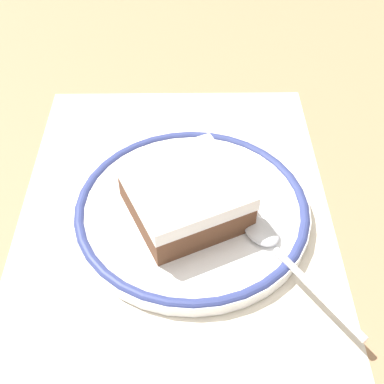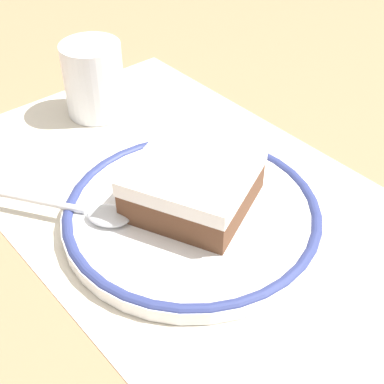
# 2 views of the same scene
# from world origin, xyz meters

# --- Properties ---
(ground_plane) EXTENTS (2.40, 2.40, 0.00)m
(ground_plane) POSITION_xyz_m (0.00, 0.00, 0.00)
(ground_plane) COLOR #9E7551
(placemat) EXTENTS (0.48, 0.31, 0.00)m
(placemat) POSITION_xyz_m (0.00, 0.00, 0.00)
(placemat) COLOR beige
(placemat) RESTS_ON ground_plane
(plate) EXTENTS (0.23, 0.23, 0.02)m
(plate) POSITION_xyz_m (-0.04, 0.02, 0.01)
(plate) COLOR white
(plate) RESTS_ON placemat
(cake_slice) EXTENTS (0.13, 0.13, 0.04)m
(cake_slice) POSITION_xyz_m (-0.03, 0.01, 0.04)
(cake_slice) COLOR brown
(cake_slice) RESTS_ON plate
(spoon) EXTENTS (0.13, 0.09, 0.01)m
(spoon) POSITION_xyz_m (0.02, 0.09, 0.02)
(spoon) COLOR silver
(spoon) RESTS_ON plate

